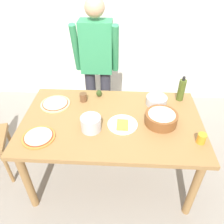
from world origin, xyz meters
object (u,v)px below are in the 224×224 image
(pizza_cooked_on_tray, at_px, (39,137))
(cup_small_brown, at_px, (83,97))
(mixing_bowl_steel, at_px, (156,101))
(cup_orange, at_px, (202,138))
(olive_oil_bottle, at_px, (181,90))
(plate_with_slice, at_px, (123,124))
(avocado, at_px, (99,93))
(person_cook, at_px, (97,63))
(dining_table, at_px, (112,127))
(steel_pot, at_px, (91,123))
(popcorn_bowl, at_px, (161,117))
(pizza_raw_on_board, at_px, (55,104))

(pizza_cooked_on_tray, relative_size, cup_small_brown, 3.15)
(mixing_bowl_steel, xyz_separation_m, cup_orange, (0.30, -0.50, 0.00))
(olive_oil_bottle, xyz_separation_m, cup_orange, (0.06, -0.60, -0.07))
(plate_with_slice, relative_size, avocado, 3.71)
(cup_small_brown, bearing_deg, plate_with_slice, -41.50)
(person_cook, xyz_separation_m, mixing_bowl_steel, (0.62, -0.49, -0.14))
(pizza_cooked_on_tray, distance_m, cup_small_brown, 0.61)
(pizza_cooked_on_tray, bearing_deg, avocado, 55.52)
(avocado, bearing_deg, dining_table, -68.08)
(dining_table, xyz_separation_m, person_cook, (-0.21, 0.76, 0.27))
(steel_pot, bearing_deg, popcorn_bowl, 10.76)
(cup_small_brown, bearing_deg, steel_pot, -72.54)
(pizza_raw_on_board, xyz_separation_m, steel_pot, (0.39, -0.34, 0.06))
(person_cook, relative_size, avocado, 23.14)
(olive_oil_bottle, bearing_deg, pizza_raw_on_board, -172.89)
(pizza_raw_on_board, xyz_separation_m, mixing_bowl_steel, (0.98, 0.06, 0.03))
(dining_table, xyz_separation_m, mixing_bowl_steel, (0.42, 0.27, 0.13))
(pizza_raw_on_board, bearing_deg, cup_orange, -19.13)
(popcorn_bowl, height_order, cup_small_brown, popcorn_bowl)
(dining_table, distance_m, olive_oil_bottle, 0.78)
(dining_table, bearing_deg, popcorn_bowl, -2.48)
(pizza_cooked_on_tray, height_order, olive_oil_bottle, olive_oil_bottle)
(pizza_cooked_on_tray, height_order, mixing_bowl_steel, mixing_bowl_steel)
(pizza_raw_on_board, relative_size, avocado, 4.04)
(person_cook, xyz_separation_m, popcorn_bowl, (0.63, -0.77, -0.12))
(popcorn_bowl, distance_m, avocado, 0.70)
(plate_with_slice, height_order, steel_pot, steel_pot)
(plate_with_slice, relative_size, steel_pot, 1.50)
(mixing_bowl_steel, bearing_deg, dining_table, -147.60)
(pizza_cooked_on_tray, relative_size, popcorn_bowl, 0.96)
(dining_table, distance_m, cup_orange, 0.77)
(person_cook, bearing_deg, cup_small_brown, -100.71)
(pizza_cooked_on_tray, distance_m, olive_oil_bottle, 1.39)
(person_cook, distance_m, olive_oil_bottle, 0.96)
(pizza_raw_on_board, bearing_deg, steel_pot, -40.45)
(olive_oil_bottle, xyz_separation_m, steel_pot, (-0.83, -0.49, -0.05))
(popcorn_bowl, relative_size, avocado, 4.00)
(dining_table, distance_m, popcorn_bowl, 0.46)
(plate_with_slice, xyz_separation_m, cup_orange, (0.62, -0.17, 0.03))
(mixing_bowl_steel, relative_size, cup_orange, 2.35)
(avocado, bearing_deg, cup_orange, -35.11)
(steel_pot, relative_size, avocado, 2.48)
(popcorn_bowl, xyz_separation_m, mixing_bowl_steel, (-0.01, 0.28, -0.02))
(steel_pot, bearing_deg, mixing_bowl_steel, 34.20)
(steel_pot, distance_m, avocado, 0.50)
(cup_orange, bearing_deg, popcorn_bowl, 142.75)
(avocado, bearing_deg, person_cook, 98.31)
(plate_with_slice, xyz_separation_m, cup_small_brown, (-0.39, 0.35, 0.03))
(person_cook, height_order, plate_with_slice, person_cook)
(olive_oil_bottle, height_order, steel_pot, olive_oil_bottle)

